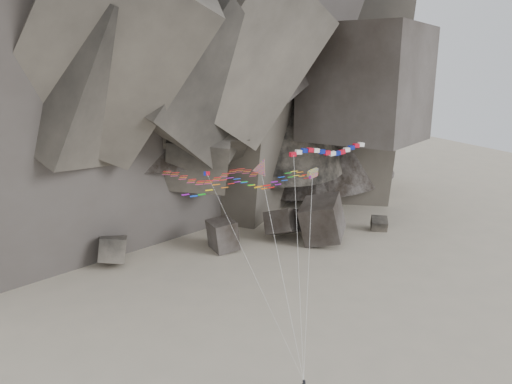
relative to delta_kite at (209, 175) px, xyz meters
name	(u,v)px	position (x,y,z in m)	size (l,w,h in m)	color
ground	(267,382)	(4.67, -3.26, -21.87)	(260.00, 260.00, 0.00)	#A29683
headland	(119,7)	(4.67, 66.74, 20.13)	(110.00, 70.00, 84.00)	#5C544B
boulder_field	(276,231)	(22.97, 30.86, -19.32)	(78.04, 15.10, 9.08)	#47423F
delta_kite	(209,175)	(0.00, 0.00, 0.00)	(11.61, 7.29, 21.54)	red
banner_kite	(328,152)	(13.19, -0.01, 1.12)	(10.93, 7.31, 21.95)	red
parafoil_kite	(247,183)	(3.14, -1.79, -0.66)	(14.78, 5.60, 20.15)	yellow
pennant_kite	(225,214)	(1.46, -0.28, -3.96)	(7.09, 8.05, 20.22)	red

